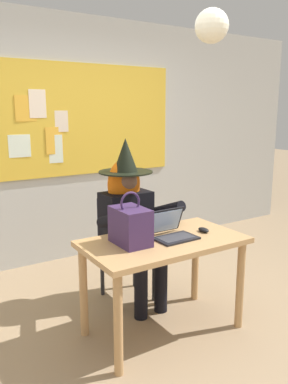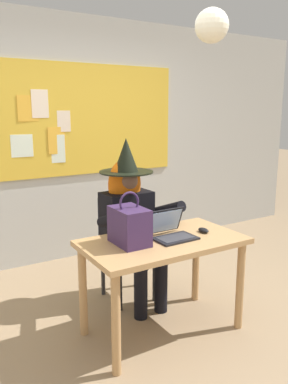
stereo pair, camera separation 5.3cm
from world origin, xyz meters
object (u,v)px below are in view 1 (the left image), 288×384
(handbag, at_px, (130,226))
(laptop, at_px, (172,231))
(chair_at_desk, at_px, (123,242))
(computer_mouse, at_px, (204,230))
(person_costumed, at_px, (130,214))
(desk_main, at_px, (164,253))

(handbag, bearing_deg, laptop, -6.82)
(chair_at_desk, height_order, computer_mouse, chair_at_desk)
(person_costumed, height_order, laptop, person_costumed)
(desk_main, bearing_deg, handbag, 169.92)
(person_costumed, bearing_deg, computer_mouse, 26.00)
(chair_at_desk, relative_size, laptop, 2.88)
(chair_at_desk, xyz_separation_m, handbag, (-0.30, -0.64, 0.36))
(desk_main, bearing_deg, laptop, 4.53)
(desk_main, relative_size, chair_at_desk, 1.32)
(laptop, bearing_deg, computer_mouse, -7.34)
(person_costumed, relative_size, laptop, 4.58)
(chair_at_desk, bearing_deg, handbag, -24.11)
(laptop, bearing_deg, handbag, 172.00)
(desk_main, relative_size, computer_mouse, 11.39)
(chair_at_desk, bearing_deg, computer_mouse, 24.70)
(computer_mouse, bearing_deg, person_costumed, 119.02)
(laptop, relative_size, handbag, 0.83)
(desk_main, distance_m, laptop, 0.17)
(person_costumed, distance_m, handbag, 0.61)
(person_costumed, xyz_separation_m, computer_mouse, (0.31, -0.59, -0.04))
(laptop, bearing_deg, person_costumed, 91.83)
(desk_main, distance_m, computer_mouse, 0.38)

